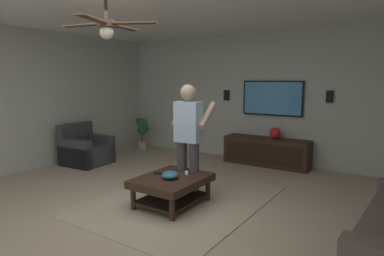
# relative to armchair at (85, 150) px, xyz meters

# --- Properties ---
(ground_plane) EXTENTS (8.67, 8.67, 0.00)m
(ground_plane) POSITION_rel_armchair_xyz_m (-1.39, -2.82, -0.28)
(ground_plane) COLOR tan
(wall_back_tv) EXTENTS (0.10, 6.85, 2.65)m
(wall_back_tv) POSITION_rel_armchair_xyz_m (2.27, -2.82, 1.05)
(wall_back_tv) COLOR #B2B7AD
(wall_back_tv) RESTS_ON ground
(area_rug) EXTENTS (2.74, 2.12, 0.01)m
(area_rug) POSITION_rel_armchair_xyz_m (-0.64, -2.84, -0.27)
(area_rug) COLOR tan
(area_rug) RESTS_ON ground
(armchair) EXTENTS (0.86, 0.87, 0.82)m
(armchair) POSITION_rel_armchair_xyz_m (0.00, 0.00, 0.00)
(armchair) COLOR #38383D
(armchair) RESTS_ON ground
(coffee_table) EXTENTS (1.00, 0.80, 0.40)m
(coffee_table) POSITION_rel_armchair_xyz_m (-0.84, -2.84, 0.02)
(coffee_table) COLOR #332116
(coffee_table) RESTS_ON ground
(media_console) EXTENTS (0.45, 1.70, 0.55)m
(media_console) POSITION_rel_armchair_xyz_m (1.94, -3.11, -0.00)
(media_console) COLOR #332116
(media_console) RESTS_ON ground
(tv) EXTENTS (0.05, 1.25, 0.70)m
(tv) POSITION_rel_armchair_xyz_m (2.18, -3.11, 1.06)
(tv) COLOR black
(person_standing) EXTENTS (0.57, 0.58, 1.64)m
(person_standing) POSITION_rel_armchair_xyz_m (-0.42, -2.83, 0.65)
(person_standing) COLOR #3F3F3F
(person_standing) RESTS_ON ground
(potted_plant_short) EXTENTS (0.30, 0.33, 0.77)m
(potted_plant_short) POSITION_rel_armchair_xyz_m (1.76, 0.03, 0.21)
(potted_plant_short) COLOR #B7B2A8
(potted_plant_short) RESTS_ON ground
(bowl) EXTENTS (0.23, 0.23, 0.10)m
(bowl) POSITION_rel_armchair_xyz_m (-0.92, -2.87, 0.17)
(bowl) COLOR teal
(bowl) RESTS_ON coffee_table
(remote_white) EXTENTS (0.15, 0.12, 0.02)m
(remote_white) POSITION_rel_armchair_xyz_m (-0.60, -2.91, 0.13)
(remote_white) COLOR white
(remote_white) RESTS_ON coffee_table
(remote_black) EXTENTS (0.13, 0.14, 0.02)m
(remote_black) POSITION_rel_armchair_xyz_m (-0.82, -2.60, 0.13)
(remote_black) COLOR black
(remote_black) RESTS_ON coffee_table
(vase_round) EXTENTS (0.22, 0.22, 0.22)m
(vase_round) POSITION_rel_armchair_xyz_m (1.99, -3.26, 0.38)
(vase_round) COLOR red
(vase_round) RESTS_ON media_console
(wall_speaker_left) EXTENTS (0.06, 0.12, 0.22)m
(wall_speaker_left) POSITION_rel_armchair_xyz_m (2.19, -4.19, 1.12)
(wall_speaker_left) COLOR black
(wall_speaker_right) EXTENTS (0.06, 0.12, 0.22)m
(wall_speaker_right) POSITION_rel_armchair_xyz_m (2.19, -2.06, 1.09)
(wall_speaker_right) COLOR black
(ceiling_fan) EXTENTS (1.18, 1.16, 0.46)m
(ceiling_fan) POSITION_rel_armchair_xyz_m (-1.55, -2.45, 2.04)
(ceiling_fan) COLOR #4C3828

